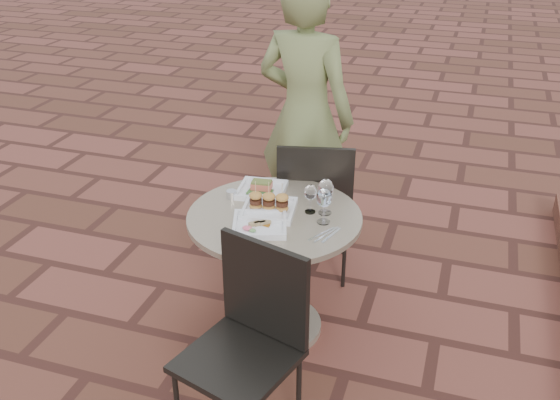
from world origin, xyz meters
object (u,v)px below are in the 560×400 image
(cafe_table, at_px, (275,255))
(plate_tuna, at_px, (260,224))
(chair_far, at_px, (315,200))
(chair_near, at_px, (250,330))
(diner, at_px, (305,117))
(plate_salmon, at_px, (262,189))
(plate_sliders, at_px, (269,206))

(cafe_table, xyz_separation_m, plate_tuna, (-0.03, -0.14, 0.26))
(cafe_table, relative_size, plate_tuna, 2.72)
(chair_far, relative_size, chair_near, 1.00)
(cafe_table, height_order, diner, diner)
(plate_salmon, bearing_deg, diner, 88.32)
(cafe_table, distance_m, plate_sliders, 0.29)
(diner, height_order, plate_salmon, diner)
(cafe_table, relative_size, plate_sliders, 2.99)
(diner, distance_m, plate_salmon, 0.80)
(cafe_table, xyz_separation_m, plate_salmon, (-0.15, 0.22, 0.27))
(chair_far, relative_size, plate_salmon, 3.38)
(cafe_table, xyz_separation_m, diner, (-0.12, 1.00, 0.42))
(chair_far, height_order, plate_salmon, chair_far)
(chair_near, relative_size, plate_sliders, 3.09)
(diner, xyz_separation_m, plate_sliders, (0.09, -0.98, -0.14))
(chair_far, distance_m, diner, 0.59)
(cafe_table, distance_m, diner, 1.09)
(cafe_table, distance_m, plate_salmon, 0.37)
(chair_far, xyz_separation_m, chair_near, (0.05, -1.25, 0.00))
(cafe_table, bearing_deg, plate_salmon, 124.03)
(diner, bearing_deg, chair_near, 109.16)
(plate_sliders, bearing_deg, diner, 95.12)
(plate_salmon, xyz_separation_m, plate_tuna, (0.12, -0.36, -0.00))
(cafe_table, distance_m, plate_tuna, 0.30)
(plate_salmon, distance_m, plate_tuna, 0.38)
(chair_far, height_order, plate_tuna, chair_far)
(cafe_table, xyz_separation_m, plate_sliders, (-0.04, 0.02, 0.28))
(plate_tuna, bearing_deg, plate_sliders, 92.14)
(plate_salmon, height_order, plate_tuna, plate_salmon)
(chair_far, height_order, chair_near, same)
(cafe_table, height_order, plate_sliders, plate_sliders)
(diner, bearing_deg, chair_far, 124.84)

